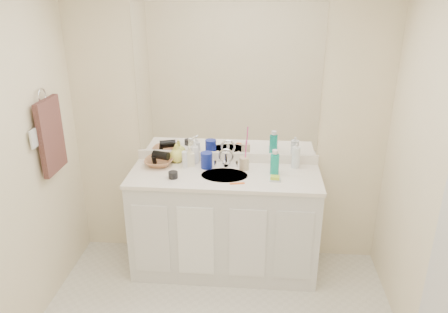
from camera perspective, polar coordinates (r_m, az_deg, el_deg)
wall_back at (r=3.59m, az=0.44°, el=4.16°), size 2.60×0.02×2.40m
vanity_cabinet at (r=3.67m, az=0.07°, el=-8.79°), size 1.50×0.55×0.85m
countertop at (r=3.46m, az=0.07°, el=-2.53°), size 1.52×0.57×0.03m
backsplash at (r=3.68m, az=0.41°, el=-0.06°), size 1.52×0.03×0.08m
sink_basin at (r=3.44m, az=0.04°, el=-2.62°), size 0.37×0.37×0.02m
faucet at (r=3.58m, az=0.28°, el=-0.44°), size 0.02×0.02×0.11m
mirror at (r=3.49m, az=0.45°, el=9.76°), size 1.48×0.01×1.20m
blue_mug at (r=3.55m, az=-2.29°, el=-0.49°), size 0.10×0.10×0.13m
tan_cup at (r=3.52m, az=2.65°, el=-0.91°), size 0.08×0.08×0.10m
toothbrush at (r=3.48m, az=2.84°, el=0.57°), size 0.02×0.04×0.21m
mouthwash_bottle at (r=3.45m, az=6.63°, el=-1.01°), size 0.07×0.07×0.17m
clear_pump_bottle at (r=3.59m, az=9.36°, el=-0.10°), size 0.07×0.07×0.18m
soap_dish at (r=3.37m, az=6.67°, el=-3.03°), size 0.09×0.07×0.01m
green_soap at (r=3.36m, az=6.68°, el=-2.74°), size 0.07×0.05×0.02m
orange_comb at (r=3.30m, az=1.73°, el=-3.53°), size 0.12×0.05×0.00m
dark_jar at (r=3.40m, az=-6.66°, el=-2.41°), size 0.09×0.09×0.05m
extra_white_bottle at (r=3.56m, az=-5.16°, el=-0.44°), size 0.05×0.05×0.14m
soap_bottle_white at (r=3.64m, az=-3.89°, el=0.64°), size 0.10×0.10×0.20m
soap_bottle_cream at (r=3.59m, az=-4.51°, el=0.08°), size 0.09×0.09×0.17m
soap_bottle_yellow at (r=3.68m, az=-6.19°, el=0.46°), size 0.14×0.14×0.16m
wicker_basket at (r=3.64m, az=-8.49°, el=-0.73°), size 0.24×0.24×0.06m
hair_dryer at (r=3.62m, az=-8.24°, el=0.16°), size 0.15×0.11×0.07m
towel_ring at (r=3.35m, az=-22.68°, el=7.34°), size 0.01×0.11×0.11m
hand_towel at (r=3.42m, az=-21.66°, el=2.51°), size 0.04×0.32×0.55m
switch_plate at (r=3.25m, az=-23.61°, el=2.15°), size 0.01×0.08×0.13m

